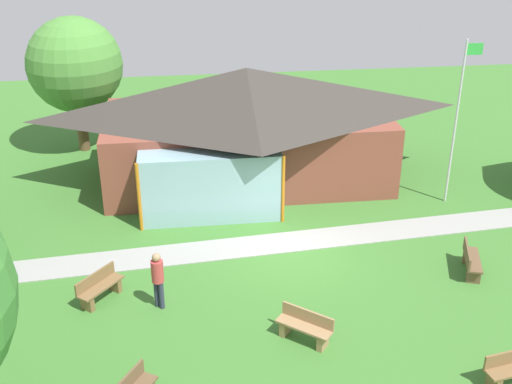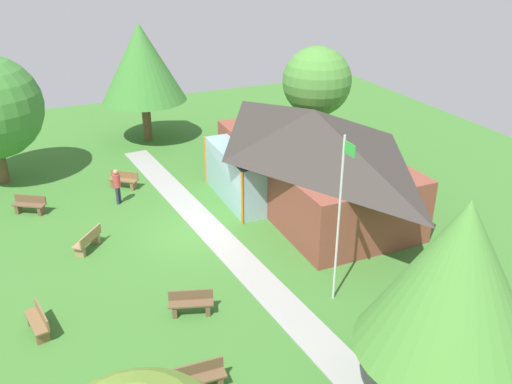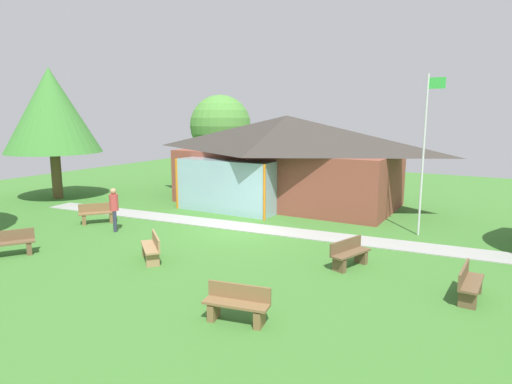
# 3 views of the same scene
# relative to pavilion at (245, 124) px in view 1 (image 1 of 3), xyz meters

# --- Properties ---
(ground_plane) EXTENTS (44.00, 44.00, 0.00)m
(ground_plane) POSITION_rel_pavilion_xyz_m (0.94, -5.85, -2.36)
(ground_plane) COLOR #3D752D
(pavilion) EXTENTS (11.89, 7.04, 4.53)m
(pavilion) POSITION_rel_pavilion_xyz_m (0.00, 0.00, 0.00)
(pavilion) COLOR brown
(pavilion) RESTS_ON ground_plane
(footpath) EXTENTS (21.45, 3.18, 0.03)m
(footpath) POSITION_rel_pavilion_xyz_m (0.94, -5.17, -2.34)
(footpath) COLOR #999993
(footpath) RESTS_ON ground_plane
(flagpole) EXTENTS (0.64, 0.08, 6.06)m
(flagpole) POSITION_rel_pavilion_xyz_m (7.25, -2.84, 0.97)
(flagpole) COLOR silver
(flagpole) RESTS_ON ground_plane
(bench_mid_left) EXTENTS (1.29, 1.44, 0.84)m
(bench_mid_left) POSITION_rel_pavilion_xyz_m (-5.04, -7.70, -1.95)
(bench_mid_left) COLOR brown
(bench_mid_left) RESTS_ON ground_plane
(bench_front_center) EXTENTS (1.43, 1.30, 0.84)m
(bench_front_center) POSITION_rel_pavilion_xyz_m (0.40, -10.22, -1.95)
(bench_front_center) COLOR #9E7A51
(bench_front_center) RESTS_ON ground_plane
(bench_mid_right) EXTENTS (0.88, 1.56, 0.84)m
(bench_mid_right) POSITION_rel_pavilion_xyz_m (6.03, -7.67, -1.95)
(bench_mid_right) COLOR brown
(bench_mid_right) RESTS_ON ground_plane
(visitor_strolling_lawn) EXTENTS (0.34, 0.34, 1.74)m
(visitor_strolling_lawn) POSITION_rel_pavilion_xyz_m (-3.35, -8.28, -1.33)
(visitor_strolling_lawn) COLOR #2D3347
(visitor_strolling_lawn) RESTS_ON ground_plane
(tree_behind_pavilion_left) EXTENTS (4.03, 4.03, 5.86)m
(tree_behind_pavilion_left) POSITION_rel_pavilion_xyz_m (-6.78, 4.20, 1.47)
(tree_behind_pavilion_left) COLOR brown
(tree_behind_pavilion_left) RESTS_ON ground_plane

